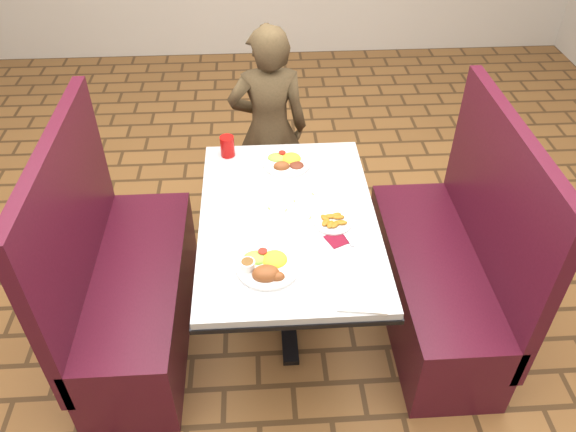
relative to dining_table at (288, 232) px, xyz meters
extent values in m
plane|color=brown|center=(0.00, 0.00, -0.65)|extent=(7.00, 7.00, 0.00)
cube|color=silver|center=(0.00, 0.00, 0.08)|extent=(0.80, 1.20, 0.03)
cube|color=black|center=(0.00, 0.00, 0.05)|extent=(0.81, 1.21, 0.02)
cylinder|color=black|center=(0.00, 0.00, -0.30)|extent=(0.10, 0.10, 0.69)
cube|color=black|center=(0.00, 0.00, -0.64)|extent=(0.55, 0.08, 0.03)
cube|color=black|center=(0.00, 0.00, -0.64)|extent=(0.08, 0.55, 0.03)
cube|color=#4B1121|center=(-0.75, 0.00, -0.43)|extent=(0.45, 1.20, 0.45)
cube|color=#4B1121|center=(-0.97, 0.00, 0.05)|extent=(0.06, 1.20, 0.95)
cube|color=#4B1121|center=(0.75, 0.00, -0.43)|extent=(0.45, 1.20, 0.45)
cube|color=#4B1121|center=(0.97, 0.00, 0.05)|extent=(0.06, 1.20, 0.95)
imported|color=brown|center=(-0.06, 0.93, -0.01)|extent=(0.48, 0.33, 1.28)
cylinder|color=white|center=(-0.10, -0.33, 0.10)|extent=(0.26, 0.26, 0.02)
ellipsoid|color=yellow|center=(-0.07, -0.29, 0.14)|extent=(0.11, 0.11, 0.05)
ellipsoid|color=#8DB94A|center=(-0.15, -0.28, 0.13)|extent=(0.11, 0.09, 0.03)
cylinder|color=red|center=(-0.12, -0.26, 0.13)|extent=(0.04, 0.04, 0.01)
ellipsoid|color=brown|center=(-0.11, -0.38, 0.14)|extent=(0.11, 0.09, 0.06)
ellipsoid|color=brown|center=(-0.07, -0.40, 0.13)|extent=(0.06, 0.05, 0.04)
cylinder|color=white|center=(-0.18, -0.34, 0.13)|extent=(0.06, 0.06, 0.04)
cylinder|color=brown|center=(-0.18, -0.34, 0.15)|extent=(0.05, 0.05, 0.00)
cylinder|color=white|center=(0.02, 0.41, 0.10)|extent=(0.24, 0.24, 0.01)
ellipsoid|color=yellow|center=(0.04, 0.44, 0.13)|extent=(0.10, 0.10, 0.04)
ellipsoid|color=#8DB94A|center=(-0.03, 0.45, 0.13)|extent=(0.10, 0.08, 0.03)
cylinder|color=red|center=(0.00, 0.47, 0.13)|extent=(0.04, 0.04, 0.01)
ellipsoid|color=maroon|center=(0.07, 0.38, 0.12)|extent=(0.07, 0.07, 0.03)
ellipsoid|color=brown|center=(-0.01, 0.37, 0.13)|extent=(0.08, 0.06, 0.05)
cylinder|color=white|center=(0.20, -0.06, 0.10)|extent=(0.17, 0.17, 0.01)
cube|color=maroon|center=(0.20, -0.17, 0.10)|extent=(0.12, 0.12, 0.00)
cube|color=silver|center=(0.24, -0.16, 0.10)|extent=(0.05, 0.13, 0.00)
cylinder|color=red|center=(-0.28, 0.51, 0.15)|extent=(0.07, 0.07, 0.11)
cube|color=white|center=(0.25, -0.52, 0.10)|extent=(0.21, 0.17, 0.01)
cube|color=silver|center=(-0.03, -0.33, 0.11)|extent=(0.05, 0.16, 0.00)
cube|color=silver|center=(-0.10, -0.39, 0.11)|extent=(0.02, 0.14, 0.00)
camera|label=1|loc=(-0.12, -1.95, 1.73)|focal=35.00mm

